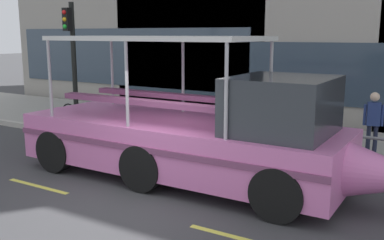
{
  "coord_description": "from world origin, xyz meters",
  "views": [
    {
      "loc": [
        5.24,
        -6.85,
        3.25
      ],
      "look_at": [
        0.02,
        1.73,
        1.3
      ],
      "focal_mm": 41.71,
      "sensor_mm": 36.0,
      "label": 1
    }
  ],
  "objects_px": {
    "traffic_light_pole": "(72,53)",
    "pedestrian_near_bow": "(373,119)",
    "leaned_bicycle": "(80,114)",
    "duck_tour_boat": "(199,136)"
  },
  "relations": [
    {
      "from": "traffic_light_pole",
      "to": "leaned_bicycle",
      "type": "xyz_separation_m",
      "value": [
        -0.11,
        0.32,
        -2.09
      ]
    },
    {
      "from": "leaned_bicycle",
      "to": "traffic_light_pole",
      "type": "bearing_deg",
      "value": -71.02
    },
    {
      "from": "leaned_bicycle",
      "to": "pedestrian_near_bow",
      "type": "distance_m",
      "value": 9.29
    },
    {
      "from": "leaned_bicycle",
      "to": "duck_tour_boat",
      "type": "height_order",
      "value": "duck_tour_boat"
    },
    {
      "from": "traffic_light_pole",
      "to": "leaned_bicycle",
      "type": "distance_m",
      "value": 2.12
    },
    {
      "from": "traffic_light_pole",
      "to": "leaned_bicycle",
      "type": "relative_size",
      "value": 2.33
    },
    {
      "from": "traffic_light_pole",
      "to": "pedestrian_near_bow",
      "type": "relative_size",
      "value": 2.45
    },
    {
      "from": "duck_tour_boat",
      "to": "pedestrian_near_bow",
      "type": "distance_m",
      "value": 4.54
    },
    {
      "from": "duck_tour_boat",
      "to": "pedestrian_near_bow",
      "type": "bearing_deg",
      "value": 48.54
    },
    {
      "from": "traffic_light_pole",
      "to": "duck_tour_boat",
      "type": "bearing_deg",
      "value": -20.23
    }
  ]
}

